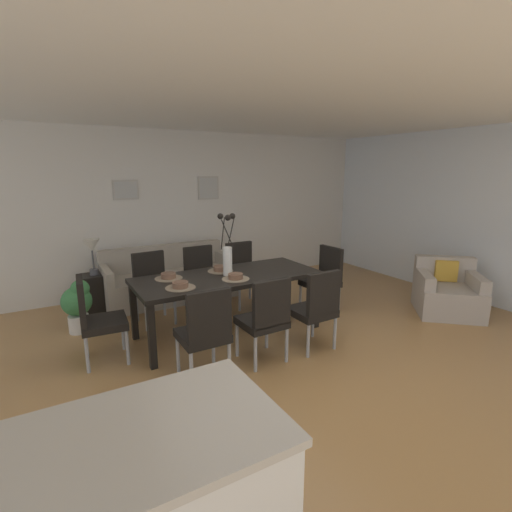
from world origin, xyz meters
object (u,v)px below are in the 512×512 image
(dining_chair_mid_left, at_px, (316,306))
(dining_table, at_px, (228,281))
(bowl_far_left, at_px, (236,276))
(framed_picture_center, at_px, (208,188))
(bowl_near_left, at_px, (180,284))
(dining_chair_far_right, at_px, (202,276))
(dining_chair_head_west, at_px, (95,316))
(dining_chair_near_right, at_px, (152,284))
(armchair, at_px, (447,293))
(sofa, at_px, (170,281))
(centerpiece_vase, at_px, (227,252))
(table_lamp, at_px, (92,249))
(bowl_near_right, at_px, (168,275))
(dining_chair_near_left, at_px, (205,329))
(dining_chair_head_east, at_px, (324,276))
(dining_chair_far_left, at_px, (266,316))
(dining_chair_mid_right, at_px, (242,270))
(bowl_far_right, at_px, (220,268))
(framed_picture_left, at_px, (126,190))
(side_table, at_px, (96,292))
(potted_plant, at_px, (78,303))

(dining_chair_mid_left, bearing_deg, dining_table, 125.99)
(bowl_far_left, bearing_deg, framed_picture_center, 73.68)
(bowl_near_left, relative_size, framed_picture_center, 0.44)
(dining_chair_far_right, xyz_separation_m, dining_chair_head_west, (-1.51, -0.86, 0.00))
(dining_chair_near_right, xyz_separation_m, armchair, (3.66, -1.76, -0.23))
(bowl_far_left, distance_m, armchair, 3.09)
(dining_chair_head_west, height_order, sofa, dining_chair_head_west)
(dining_chair_mid_left, relative_size, centerpiece_vase, 1.25)
(sofa, bearing_deg, table_lamp, 178.27)
(dining_chair_far_right, relative_size, armchair, 0.81)
(dining_table, bearing_deg, bowl_near_right, 162.68)
(dining_chair_near_left, bearing_deg, armchair, -0.94)
(dining_chair_mid_left, height_order, dining_chair_head_east, same)
(bowl_near_right, bearing_deg, dining_chair_near_right, 93.07)
(centerpiece_vase, height_order, bowl_near_right, centerpiece_vase)
(dining_chair_near_right, height_order, dining_chair_mid_left, same)
(dining_chair_far_left, bearing_deg, framed_picture_center, 77.26)
(sofa, bearing_deg, bowl_far_left, -83.25)
(dining_table, xyz_separation_m, dining_chair_mid_right, (0.65, 0.86, -0.16))
(dining_chair_mid_left, xyz_separation_m, bowl_far_right, (-0.64, 1.09, 0.27))
(dining_chair_far_right, xyz_separation_m, sofa, (-0.23, 0.77, -0.23))
(dining_chair_near_left, height_order, dining_chair_head_west, same)
(dining_chair_mid_right, height_order, bowl_near_left, dining_chair_mid_right)
(dining_chair_near_right, bearing_deg, dining_chair_mid_left, -52.18)
(centerpiece_vase, relative_size, armchair, 0.65)
(dining_chair_near_left, relative_size, sofa, 0.47)
(dining_table, relative_size, dining_chair_mid_left, 2.39)
(dining_chair_far_left, height_order, dining_chair_head_west, same)
(bowl_near_right, height_order, table_lamp, table_lamp)
(armchair, bearing_deg, dining_chair_head_east, 147.94)
(dining_table, xyz_separation_m, framed_picture_left, (-0.68, 2.13, 1.00))
(bowl_near_right, xyz_separation_m, table_lamp, (-0.63, 1.47, 0.11))
(framed_picture_left, bearing_deg, dining_chair_near_right, -90.44)
(dining_table, xyz_separation_m, side_table, (-1.29, 1.68, -0.41))
(bowl_near_right, height_order, bowl_far_right, same)
(bowl_near_left, relative_size, potted_plant, 0.25)
(bowl_near_left, bearing_deg, bowl_far_left, 0.00)
(dining_chair_far_left, height_order, dining_chair_far_right, same)
(centerpiece_vase, xyz_separation_m, armchair, (2.97, -0.92, -0.74))
(dining_chair_near_right, xyz_separation_m, dining_chair_head_west, (-0.80, -0.82, 0.00))
(dining_chair_head_west, bearing_deg, dining_chair_near_left, -46.14)
(sofa, bearing_deg, bowl_far_right, -81.35)
(dining_chair_near_left, xyz_separation_m, bowl_far_right, (0.65, 1.07, 0.27))
(bowl_far_left, bearing_deg, dining_chair_head_west, 171.53)
(framed_picture_center, bearing_deg, dining_chair_near_right, -136.82)
(dining_table, bearing_deg, potted_plant, 149.26)
(side_table, bearing_deg, dining_table, -52.49)
(dining_chair_head_east, distance_m, sofa, 2.40)
(side_table, bearing_deg, bowl_near_left, -71.53)
(sofa, xyz_separation_m, framed_picture_left, (-0.46, 0.48, 1.40))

